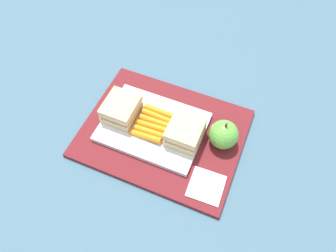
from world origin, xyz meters
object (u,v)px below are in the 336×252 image
at_px(sandwich_half_left, 121,109).
at_px(apple, 224,135).
at_px(carrot_sticks_bundle, 153,124).
at_px(food_tray, 153,127).
at_px(sandwich_half_right, 185,132).
at_px(paper_napkin, 206,186).

height_order(sandwich_half_left, apple, apple).
bearing_deg(carrot_sticks_bundle, sandwich_half_left, -179.69).
relative_size(food_tray, carrot_sticks_bundle, 2.63).
distance_m(food_tray, carrot_sticks_bundle, 0.01).
xyz_separation_m(sandwich_half_left, carrot_sticks_bundle, (0.08, 0.00, -0.02)).
relative_size(sandwich_half_right, carrot_sticks_bundle, 0.92).
relative_size(food_tray, sandwich_half_left, 2.88).
height_order(sandwich_half_right, apple, apple).
bearing_deg(apple, paper_napkin, -88.49).
xyz_separation_m(food_tray, sandwich_half_right, (0.08, 0.00, 0.03)).
height_order(apple, paper_napkin, apple).
bearing_deg(apple, food_tray, -170.57).
bearing_deg(paper_napkin, sandwich_half_left, 159.86).
bearing_deg(carrot_sticks_bundle, paper_napkin, -28.79).
bearing_deg(sandwich_half_right, paper_napkin, -46.78).
distance_m(food_tray, sandwich_half_left, 0.08).
distance_m(sandwich_half_right, apple, 0.08).
bearing_deg(sandwich_half_left, carrot_sticks_bundle, 0.31).
xyz_separation_m(sandwich_half_right, paper_napkin, (0.08, -0.09, -0.03)).
distance_m(sandwich_half_left, paper_napkin, 0.26).
relative_size(carrot_sticks_bundle, paper_napkin, 1.25).
bearing_deg(sandwich_half_left, apple, 6.33).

